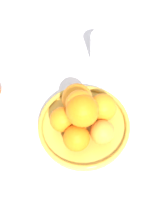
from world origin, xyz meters
name	(u,v)px	position (x,y,z in m)	size (l,w,h in m)	color
ground_plane	(84,129)	(0.00, 0.00, 0.00)	(4.00, 4.00, 0.00)	silver
fruit_bowl	(84,126)	(0.00, 0.00, 0.02)	(0.26, 0.26, 0.03)	gold
orange_pile	(83,113)	(0.00, 0.00, 0.09)	(0.18, 0.18, 0.14)	orange
drinking_glass	(101,48)	(-0.03, 0.25, 0.05)	(0.06, 0.06, 0.10)	silver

